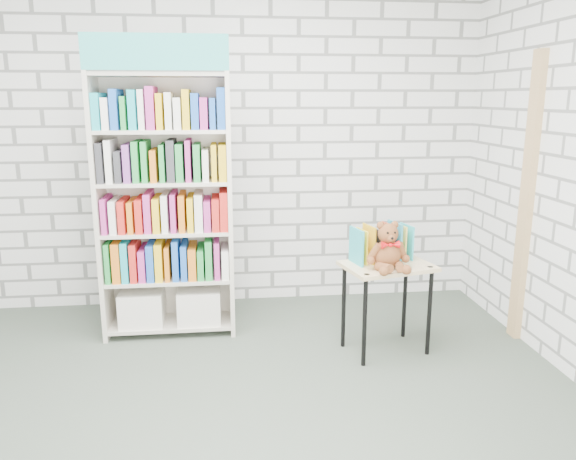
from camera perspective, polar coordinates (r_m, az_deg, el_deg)
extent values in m
plane|color=#404B3F|center=(3.33, -6.82, -19.00)|extent=(4.50, 4.50, 0.00)
cube|color=silver|center=(4.83, -7.26, 8.75)|extent=(4.50, 0.02, 2.80)
cube|color=silver|center=(0.90, -9.42, -11.49)|extent=(4.50, 0.02, 2.80)
cube|color=beige|center=(4.34, -18.49, 2.01)|extent=(0.03, 0.38, 1.95)
cube|color=beige|center=(4.24, -5.92, 2.40)|extent=(0.03, 0.38, 1.95)
cube|color=beige|center=(4.44, -12.06, 2.66)|extent=(0.98, 0.02, 1.95)
cube|color=teal|center=(4.02, -13.33, 17.22)|extent=(0.98, 0.02, 0.24)
cube|color=beige|center=(4.53, -11.70, -9.18)|extent=(0.91, 0.36, 0.03)
cube|color=beige|center=(4.40, -11.93, -4.74)|extent=(0.91, 0.36, 0.03)
cube|color=beige|center=(4.30, -12.16, -0.05)|extent=(0.91, 0.36, 0.03)
cube|color=beige|center=(4.23, -12.41, 4.81)|extent=(0.91, 0.36, 0.03)
cube|color=beige|center=(4.20, -12.66, 9.80)|extent=(0.91, 0.36, 0.03)
cube|color=beige|center=(4.19, -12.94, 15.13)|extent=(0.91, 0.36, 0.03)
cube|color=silver|center=(4.50, -14.57, -7.51)|extent=(0.33, 0.32, 0.26)
cube|color=silver|center=(4.46, -8.99, -7.43)|extent=(0.33, 0.32, 0.26)
cube|color=yellow|center=(4.35, -12.03, -2.97)|extent=(0.91, 0.32, 0.26)
cube|color=blue|center=(4.26, -12.27, 1.80)|extent=(0.91, 0.32, 0.26)
cube|color=green|center=(4.21, -12.52, 6.73)|extent=(0.91, 0.32, 0.26)
cube|color=orange|center=(4.18, -12.77, 11.75)|extent=(0.91, 0.32, 0.26)
cube|color=#D9BB82|center=(3.97, 10.09, -3.64)|extent=(0.68, 0.54, 0.03)
cylinder|color=black|center=(3.83, 7.79, -9.32)|extent=(0.03, 0.03, 0.62)
cylinder|color=black|center=(4.10, 5.67, -7.73)|extent=(0.03, 0.03, 0.62)
cylinder|color=black|center=(4.08, 14.16, -8.18)|extent=(0.03, 0.03, 0.62)
cylinder|color=black|center=(4.33, 11.77, -6.78)|extent=(0.03, 0.03, 0.62)
cylinder|color=black|center=(3.73, 8.01, -4.52)|extent=(0.04, 0.04, 0.01)
cylinder|color=black|center=(3.98, 14.25, -3.68)|extent=(0.04, 0.04, 0.01)
cube|color=#29A7B2|center=(3.92, 6.90, -1.65)|extent=(0.06, 0.18, 0.25)
cube|color=yellow|center=(3.95, 7.56, -1.58)|extent=(0.06, 0.18, 0.25)
cube|color=gold|center=(3.97, 8.21, -1.51)|extent=(0.06, 0.18, 0.25)
cube|color=black|center=(3.99, 8.85, -1.45)|extent=(0.06, 0.18, 0.25)
cube|color=silver|center=(4.02, 9.48, -1.38)|extent=(0.06, 0.18, 0.25)
cube|color=#CE4524|center=(4.04, 10.11, -1.32)|extent=(0.06, 0.18, 0.25)
cube|color=teal|center=(4.07, 10.73, -1.25)|extent=(0.06, 0.18, 0.25)
cube|color=#DEC14A|center=(4.09, 11.34, -1.19)|extent=(0.06, 0.18, 0.25)
cube|color=#29A7B2|center=(4.12, 11.94, -1.12)|extent=(0.06, 0.18, 0.25)
ellipsoid|color=maroon|center=(3.86, 10.02, -2.46)|extent=(0.19, 0.16, 0.19)
sphere|color=maroon|center=(3.82, 10.13, -0.36)|extent=(0.14, 0.14, 0.14)
sphere|color=maroon|center=(3.80, 9.38, 0.46)|extent=(0.05, 0.05, 0.05)
sphere|color=maroon|center=(3.83, 10.79, 0.52)|extent=(0.05, 0.05, 0.05)
sphere|color=maroon|center=(3.77, 10.41, -0.82)|extent=(0.05, 0.05, 0.05)
sphere|color=black|center=(3.75, 10.10, -0.30)|extent=(0.02, 0.02, 0.02)
sphere|color=black|center=(3.77, 10.78, -0.27)|extent=(0.02, 0.02, 0.02)
sphere|color=black|center=(3.75, 10.55, -0.84)|extent=(0.02, 0.02, 0.02)
cylinder|color=maroon|center=(3.80, 8.77, -2.22)|extent=(0.10, 0.08, 0.14)
cylinder|color=maroon|center=(3.87, 11.46, -2.05)|extent=(0.10, 0.08, 0.14)
sphere|color=maroon|center=(3.79, 8.42, -3.09)|extent=(0.05, 0.05, 0.05)
sphere|color=maroon|center=(3.88, 11.88, -2.86)|extent=(0.05, 0.05, 0.05)
cylinder|color=maroon|center=(3.77, 9.71, -3.76)|extent=(0.11, 0.16, 0.08)
cylinder|color=maroon|center=(3.81, 11.27, -3.65)|extent=(0.09, 0.15, 0.08)
sphere|color=maroon|center=(3.70, 9.72, -4.14)|extent=(0.07, 0.07, 0.07)
sphere|color=maroon|center=(3.76, 11.95, -3.97)|extent=(0.07, 0.07, 0.07)
cone|color=red|center=(3.77, 9.92, -1.51)|extent=(0.06, 0.06, 0.05)
cone|color=red|center=(3.80, 10.82, -1.46)|extent=(0.06, 0.06, 0.05)
sphere|color=red|center=(3.78, 10.38, -1.49)|extent=(0.03, 0.03, 0.03)
cube|color=tan|center=(4.41, 23.07, 2.77)|extent=(0.05, 0.12, 2.10)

